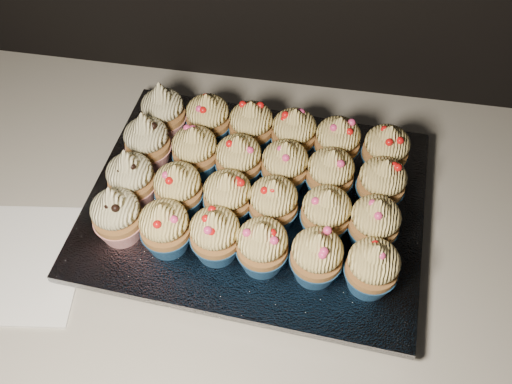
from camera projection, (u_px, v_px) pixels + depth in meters
cabinet at (313, 369)px, 1.13m from camera, size 2.40×0.60×0.86m
worktop at (339, 249)px, 0.78m from camera, size 2.44×0.64×0.04m
napkin at (14, 262)px, 0.74m from camera, size 0.20×0.20×0.00m
baking_tray at (256, 209)px, 0.78m from camera, size 0.42×0.33×0.02m
foil_lining at (256, 202)px, 0.77m from camera, size 0.46×0.37×0.01m
cupcake_0 at (117, 215)px, 0.70m from camera, size 0.06×0.06×0.10m
cupcake_1 at (165, 227)px, 0.69m from camera, size 0.06×0.06×0.08m
cupcake_2 at (215, 235)px, 0.68m from camera, size 0.06×0.06×0.08m
cupcake_3 at (262, 246)px, 0.67m from camera, size 0.06×0.06×0.08m
cupcake_4 at (317, 257)px, 0.66m from camera, size 0.06×0.06×0.08m
cupcake_5 at (372, 267)px, 0.65m from camera, size 0.06×0.06×0.08m
cupcake_6 at (131, 178)px, 0.73m from camera, size 0.06×0.06×0.10m
cupcake_7 at (178, 189)px, 0.72m from camera, size 0.06×0.06×0.08m
cupcake_8 at (228, 197)px, 0.72m from camera, size 0.06×0.06×0.08m
cupcake_9 at (273, 203)px, 0.71m from camera, size 0.06×0.06×0.08m
cupcake_10 at (326, 213)px, 0.70m from camera, size 0.06×0.06×0.08m
cupcake_11 at (374, 223)px, 0.69m from camera, size 0.06×0.06×0.08m
cupcake_12 at (147, 142)px, 0.77m from camera, size 0.06×0.06×0.10m
cupcake_13 at (195, 152)px, 0.76m from camera, size 0.06×0.06×0.08m
cupcake_14 at (239, 160)px, 0.75m from camera, size 0.06×0.06×0.08m
cupcake_15 at (285, 166)px, 0.75m from camera, size 0.06×0.06×0.08m
cupcake_16 at (330, 174)px, 0.74m from camera, size 0.06×0.06×0.08m
cupcake_17 at (381, 184)px, 0.73m from camera, size 0.06×0.06×0.08m
cupcake_18 at (163, 112)px, 0.81m from camera, size 0.06×0.06×0.10m
cupcake_19 at (208, 119)px, 0.80m from camera, size 0.06×0.06×0.08m
cupcake_20 at (251, 126)px, 0.79m from camera, size 0.06×0.06×0.08m
cupcake_21 at (294, 134)px, 0.78m from camera, size 0.06×0.06×0.08m
cupcake_22 at (337, 142)px, 0.77m from camera, size 0.06×0.06×0.08m
cupcake_23 at (385, 150)px, 0.76m from camera, size 0.06×0.06×0.08m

